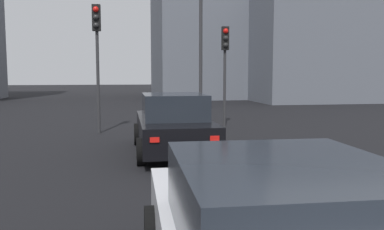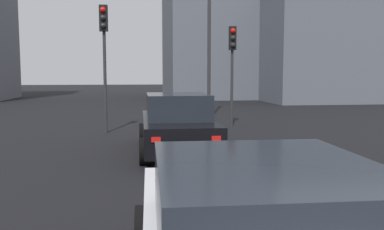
% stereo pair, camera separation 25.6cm
% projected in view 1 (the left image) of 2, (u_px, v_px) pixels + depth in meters
% --- Properties ---
extents(car_black_lead, '(4.54, 2.05, 1.59)m').
position_uv_depth(car_black_lead, '(173.00, 125.00, 10.85)').
color(car_black_lead, black).
rests_on(car_black_lead, ground_plane).
extents(traffic_light_near_left, '(0.32, 0.30, 3.94)m').
position_uv_depth(traffic_light_near_left, '(225.00, 55.00, 15.94)').
color(traffic_light_near_left, '#2D2D30').
rests_on(traffic_light_near_left, ground_plane).
extents(traffic_light_near_right, '(0.32, 0.29, 4.49)m').
position_uv_depth(traffic_light_near_right, '(97.00, 42.00, 14.19)').
color(traffic_light_near_right, '#2D2D30').
rests_on(traffic_light_near_right, ground_plane).
extents(street_lamp_kerbside, '(0.56, 0.36, 8.43)m').
position_uv_depth(street_lamp_kerbside, '(201.00, 14.00, 19.04)').
color(street_lamp_kerbside, '#2D2D30').
rests_on(street_lamp_kerbside, ground_plane).
extents(building_facade_left, '(9.20, 10.84, 8.62)m').
position_uv_depth(building_facade_left, '(317.00, 46.00, 32.40)').
color(building_facade_left, slate).
rests_on(building_facade_left, ground_plane).
extents(building_facade_center, '(12.52, 8.51, 12.82)m').
position_uv_depth(building_facade_center, '(201.00, 27.00, 37.78)').
color(building_facade_center, slate).
rests_on(building_facade_center, ground_plane).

